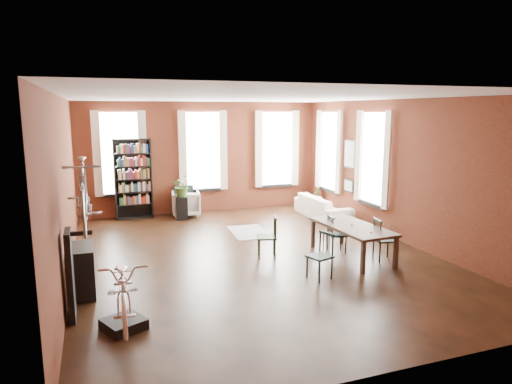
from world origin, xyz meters
name	(u,v)px	position (x,y,z in m)	size (l,w,h in m)	color
room	(256,149)	(0.25, 0.62, 2.14)	(9.00, 9.04, 3.22)	black
dining_table	(351,241)	(1.84, -0.71, 0.33)	(0.89, 1.95, 0.66)	#46362A
dining_chair_a	(320,256)	(0.67, -1.57, 0.41)	(0.38, 0.38, 0.82)	#1A393A
dining_chair_b	(267,237)	(0.22, -0.14, 0.42)	(0.39, 0.39, 0.85)	black
dining_chair_c	(384,240)	(2.37, -1.08, 0.42)	(0.38, 0.38, 0.83)	black
dining_chair_d	(337,234)	(1.72, -0.33, 0.39)	(0.36, 0.36, 0.78)	#183235
bookshelf	(133,179)	(-2.00, 4.30, 1.10)	(1.00, 0.32, 2.20)	black
white_armchair	(186,202)	(-0.60, 4.10, 0.39)	(0.75, 0.71, 0.78)	silver
cream_sofa	(323,203)	(2.95, 2.60, 0.41)	(2.08, 0.61, 0.81)	beige
striped_rug	(249,232)	(0.50, 1.81, 0.01)	(0.85, 1.36, 0.01)	black
bike_trainer	(124,324)	(-2.74, -2.39, 0.07)	(0.50, 0.50, 0.14)	black
bike_wall_rack	(70,275)	(-3.40, -1.80, 0.65)	(0.16, 0.60, 1.30)	black
console_table	(82,270)	(-3.28, -0.90, 0.40)	(0.40, 0.80, 0.80)	black
plant_stand	(182,208)	(-0.79, 3.71, 0.31)	(0.31, 0.31, 0.63)	black
plant_by_sofa	(314,204)	(3.23, 3.68, 0.15)	(0.38, 0.68, 0.30)	#2D5020
plant_small	(390,237)	(3.37, 0.08, 0.07)	(0.21, 0.41, 0.15)	#2E5120
bicycle_floor	(123,259)	(-2.71, -2.39, 1.00)	(0.60, 0.90, 1.71)	silver
bicycle_hung	(82,170)	(-3.15, -1.80, 2.13)	(0.47, 1.00, 1.66)	#A5A8AD
plant_on_stand	(182,188)	(-0.76, 3.74, 0.86)	(0.54, 0.60, 0.47)	#365A24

